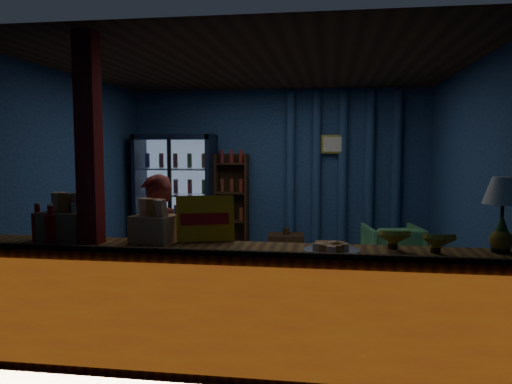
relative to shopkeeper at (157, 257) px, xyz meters
The scene contains 19 objects.
ground 1.72m from the shopkeeper, 63.20° to the left, with size 4.60×4.60×0.00m, color #515154.
room_walls 1.76m from the shopkeeper, 63.20° to the left, with size 4.60×4.60×4.60m.
counter 0.91m from the shopkeeper, 36.98° to the right, with size 4.40×0.57×0.99m.
support_post 0.84m from the shopkeeper, 124.21° to the right, with size 0.16×0.16×2.60m, color maroon.
beverage_cooler 3.41m from the shopkeeper, 104.46° to the left, with size 1.20×0.62×1.90m.
bottle_shelf 3.44m from the shopkeeper, 90.02° to the left, with size 0.50×0.28×1.60m.
curtain_folds 3.95m from the shopkeeper, 64.26° to the left, with size 1.74×0.14×2.50m.
framed_picture 3.94m from the shopkeeper, 66.01° to the left, with size 0.36×0.04×0.28m.
shopkeeper is the anchor object (origin of this frame).
green_chair 3.59m from the shopkeeper, 48.62° to the left, with size 0.71×0.73×0.66m, color #57AF62.
side_table 3.03m from the shopkeeper, 72.49° to the left, with size 0.54×0.41×0.56m.
yellow_sign 0.72m from the shopkeeper, 29.81° to the right, with size 0.47×0.24×0.37m.
soda_bottles 0.91m from the shopkeeper, 143.43° to the right, with size 0.42×0.18×0.31m.
snack_box_left 0.82m from the shopkeeper, 145.98° to the right, with size 0.39×0.33×0.39m.
snack_box_centre 0.51m from the shopkeeper, 72.74° to the right, with size 0.38×0.34×0.35m.
pastry_tray 1.65m from the shopkeeper, 20.35° to the right, with size 0.42×0.42×0.07m.
banana_bunches 2.21m from the shopkeeper, 12.35° to the right, with size 0.55×0.31×0.18m.
table_lamp 2.85m from the shopkeeper, ahead, with size 0.28×0.28×0.55m.
pineapple 2.80m from the shopkeeper, ahead, with size 0.16×0.16×0.28m.
Camera 1 is at (0.82, -5.57, 1.72)m, focal length 35.00 mm.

